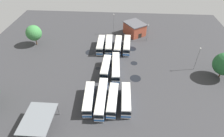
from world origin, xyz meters
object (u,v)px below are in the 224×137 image
(bus_row1_slot2, at_px, (116,67))
(bus_row2_slot3, at_px, (126,99))
(depot_building, at_px, (135,29))
(lamp_post_far_corner, at_px, (114,23))
(bus_row1_slot1, at_px, (106,67))
(bus_row0_slot2, at_px, (118,45))
(bus_row0_slot3, at_px, (127,45))
(maintenance_shelter, at_px, (38,118))
(lamp_post_mid_lot, at_px, (148,32))
(tree_south_edge, at_px, (34,33))
(bus_row2_slot0, at_px, (89,99))
(bus_row0_slot0, at_px, (101,45))
(lamp_post_near_entrance, at_px, (197,58))
(bus_row2_slot1, at_px, (102,98))
(bus_row2_slot2, at_px, (113,100))
(bus_row0_slot1, at_px, (109,45))

(bus_row1_slot2, relative_size, bus_row2_slot3, 1.29)
(depot_building, xyz_separation_m, lamp_post_far_corner, (-0.27, -9.58, 2.24))
(bus_row1_slot1, bearing_deg, bus_row0_slot2, 166.27)
(bus_row0_slot3, height_order, maintenance_shelter, maintenance_shelter)
(lamp_post_mid_lot, bearing_deg, bus_row0_slot3, -49.05)
(tree_south_edge, bearing_deg, lamp_post_far_corner, 110.93)
(bus_row2_slot0, bearing_deg, tree_south_edge, -138.14)
(bus_row1_slot1, distance_m, lamp_post_mid_lot, 27.81)
(tree_south_edge, bearing_deg, bus_row1_slot2, 65.42)
(bus_row0_slot0, xyz_separation_m, maintenance_shelter, (38.50, -10.78, 2.16))
(bus_row0_slot3, height_order, lamp_post_near_entrance, lamp_post_near_entrance)
(bus_row0_slot2, bearing_deg, bus_row0_slot0, -90.51)
(bus_row2_slot1, bearing_deg, bus_row2_slot2, 81.83)
(bus_row0_slot2, bearing_deg, depot_building, 152.81)
(lamp_post_mid_lot, bearing_deg, bus_row2_slot0, -27.23)
(depot_building, height_order, tree_south_edge, tree_south_edge)
(bus_row0_slot1, distance_m, bus_row2_slot1, 29.24)
(bus_row1_slot1, height_order, lamp_post_near_entrance, lamp_post_near_entrance)
(bus_row2_slot0, bearing_deg, maintenance_shelter, -49.96)
(maintenance_shelter, bearing_deg, lamp_post_far_corner, 163.76)
(bus_row2_slot2, distance_m, bus_row2_slot3, 3.74)
(bus_row1_slot2, bearing_deg, depot_building, 165.54)
(lamp_post_mid_lot, bearing_deg, bus_row2_slot3, -13.42)
(lamp_post_far_corner, bearing_deg, bus_row2_slot2, 3.06)
(bus_row1_slot2, relative_size, tree_south_edge, 1.64)
(bus_row2_slot2, bearing_deg, bus_row2_slot1, -98.17)
(bus_row0_slot1, height_order, bus_row0_slot2, same)
(bus_row1_slot1, height_order, bus_row2_slot0, same)
(bus_row0_slot1, height_order, bus_row2_slot2, same)
(bus_row0_slot2, height_order, bus_row0_slot3, same)
(maintenance_shelter, bearing_deg, bus_row0_slot0, 164.36)
(bus_row0_slot0, relative_size, tree_south_edge, 1.28)
(bus_row2_slot2, xyz_separation_m, bus_row2_slot3, (-0.49, 3.71, -0.00))
(bus_row0_slot1, height_order, bus_row2_slot3, same)
(bus_row2_slot0, distance_m, bus_row2_slot3, 10.48)
(bus_row0_slot3, xyz_separation_m, bus_row2_slot0, (29.93, -10.58, -0.00))
(bus_row1_slot2, bearing_deg, bus_row0_slot1, -166.27)
(lamp_post_far_corner, bearing_deg, bus_row2_slot1, -1.18)
(bus_row0_slot3, xyz_separation_m, lamp_post_mid_lot, (-7.55, 8.71, 2.24))
(bus_row2_slot0, relative_size, tree_south_edge, 1.31)
(lamp_post_mid_lot, bearing_deg, bus_row0_slot2, -56.52)
(bus_row2_slot0, bearing_deg, bus_row0_slot1, 173.71)
(bus_row1_slot2, relative_size, lamp_post_far_corner, 1.52)
(depot_building, bearing_deg, lamp_post_mid_lot, 43.40)
(bus_row1_slot2, distance_m, lamp_post_mid_lot, 25.66)
(bus_row0_slot0, bearing_deg, bus_row2_slot1, 7.11)
(bus_row0_slot2, bearing_deg, bus_row0_slot1, -95.82)
(bus_row2_slot3, bearing_deg, maintenance_shelter, -65.71)
(lamp_post_far_corner, bearing_deg, bus_row0_slot1, -4.89)
(bus_row0_slot0, xyz_separation_m, lamp_post_near_entrance, (11.26, 34.53, 2.98))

